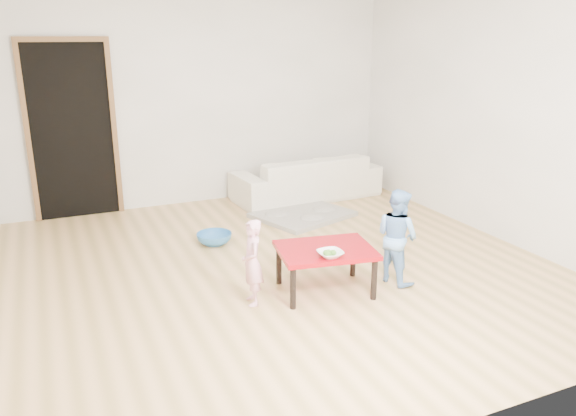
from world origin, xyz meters
TOP-DOWN VIEW (x-y plane):
  - floor at (0.00, 0.00)m, footprint 5.00×5.00m
  - back_wall at (0.00, 2.50)m, footprint 5.00×0.02m
  - right_wall at (2.50, 0.00)m, footprint 0.02×5.00m
  - doorway at (-1.60, 2.48)m, footprint 1.02×0.08m
  - sofa at (1.27, 2.05)m, footprint 2.02×0.91m
  - cushion at (0.93, 1.93)m, footprint 0.49×0.45m
  - red_table at (0.15, -0.64)m, footprint 0.89×0.73m
  - bowl at (0.10, -0.83)m, footprint 0.21×0.21m
  - broccoli at (0.10, -0.83)m, footprint 0.12×0.12m
  - child_pink at (-0.49, -0.60)m, footprint 0.21×0.29m
  - child_blue at (0.83, -0.70)m, footprint 0.41×0.48m
  - basin at (-0.39, 0.86)m, footprint 0.37×0.37m
  - blanket at (0.87, 1.32)m, footprint 1.28×1.17m

SIDE VIEW (x-z plane):
  - floor at x=0.00m, z-range -0.01..0.01m
  - blanket at x=0.87m, z-range 0.00..0.05m
  - basin at x=-0.39m, z-range 0.00..0.12m
  - red_table at x=0.15m, z-range 0.00..0.40m
  - sofa at x=1.27m, z-range 0.00..0.58m
  - child_pink at x=-0.49m, z-range 0.00..0.72m
  - bowl at x=0.10m, z-range 0.40..0.45m
  - broccoli at x=0.10m, z-range 0.40..0.46m
  - child_blue at x=0.83m, z-range 0.00..0.86m
  - cushion at x=0.93m, z-range 0.38..0.50m
  - doorway at x=-1.60m, z-range -0.03..2.08m
  - back_wall at x=0.00m, z-range 0.00..2.60m
  - right_wall at x=2.50m, z-range 0.00..2.60m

